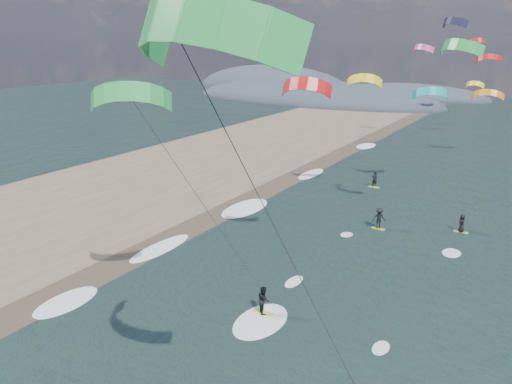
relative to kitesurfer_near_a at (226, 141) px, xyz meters
The scene contains 8 objects.
sand_strip 34.97m from the kitesurfer_near_a, 159.65° to the left, with size 26.00×240.00×0.00m, color brown.
wet_sand_strip 25.24m from the kitesurfer_near_a, 148.52° to the left, with size 3.00×240.00×0.00m, color #382D23.
coastal_hills 121.29m from the kitesurfer_near_a, 115.16° to the left, with size 80.00×41.00×15.00m.
kitesurfer_near_a is the anchor object (origin of this frame).
kitesurfer_near_b 12.67m from the kitesurfer_near_a, 136.82° to the left, with size 7.04×9.04×14.07m.
far_kitesurfers 34.12m from the kitesurfer_near_a, 98.12° to the left, with size 11.37×12.26×1.82m.
bg_kite_field 54.87m from the kitesurfer_near_a, 96.21° to the left, with size 15.40×75.17×10.35m.
shoreline_surf 26.91m from the kitesurfer_near_a, 137.05° to the left, with size 2.40×79.40×0.11m.
Camera 1 is at (13.06, -10.63, 15.44)m, focal length 35.00 mm.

